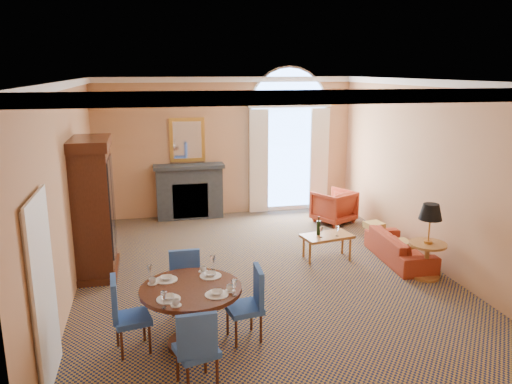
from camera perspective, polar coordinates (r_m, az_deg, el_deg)
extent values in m
plane|color=#141C3F|center=(8.57, 0.73, -9.26)|extent=(7.50, 7.50, 0.00)
cube|color=tan|center=(11.70, -3.43, 5.15)|extent=(6.00, 0.04, 3.20)
cube|color=tan|center=(7.97, -20.75, 0.15)|extent=(0.04, 7.50, 3.20)
cube|color=tan|center=(9.22, 19.25, 2.04)|extent=(0.04, 7.50, 3.20)
cube|color=white|center=(7.88, 0.80, 12.66)|extent=(6.00, 7.50, 0.04)
cube|color=white|center=(7.89, 0.80, 12.22)|extent=(6.00, 7.50, 0.12)
cube|color=white|center=(5.88, -23.10, -10.70)|extent=(0.08, 0.90, 2.06)
cube|color=#363B40|center=(11.59, -7.60, -0.06)|extent=(1.50, 0.40, 1.20)
cube|color=#363B40|center=(11.43, -7.69, 3.02)|extent=(1.60, 0.46, 0.08)
cube|color=gold|center=(11.54, -7.87, 5.93)|extent=(0.80, 0.04, 1.00)
cube|color=silver|center=(11.52, -7.86, 5.92)|extent=(0.64, 0.02, 0.84)
cube|color=white|center=(12.06, 3.68, 3.73)|extent=(1.90, 0.04, 2.50)
cube|color=#98C2FF|center=(12.05, 3.69, 3.72)|extent=(1.70, 0.02, 2.30)
cylinder|color=white|center=(11.90, 3.77, 9.66)|extent=(1.90, 0.04, 1.90)
cube|color=beige|center=(11.76, 0.32, 3.49)|extent=(0.45, 0.06, 2.45)
cube|color=beige|center=(12.17, 7.23, 3.74)|extent=(0.45, 0.06, 2.45)
cube|color=beige|center=(11.78, 3.94, 10.34)|extent=(2.00, 0.08, 0.30)
cube|color=#38190C|center=(8.66, -18.06, -2.25)|extent=(0.59, 1.06, 2.13)
cube|color=#38190C|center=(8.43, -18.64, 5.28)|extent=(0.66, 1.17, 0.17)
cube|color=#38190C|center=(8.98, -17.58, -8.46)|extent=(0.66, 1.17, 0.11)
cylinder|color=#38190C|center=(6.23, -7.47, -10.97)|extent=(1.25, 1.25, 0.05)
cylinder|color=#38190C|center=(6.41, -7.35, -14.16)|extent=(0.17, 0.17, 0.73)
cylinder|color=#38190C|center=(6.57, -7.26, -16.74)|extent=(0.62, 0.62, 0.06)
cylinder|color=silver|center=(6.50, -5.21, -9.52)|extent=(0.28, 0.28, 0.01)
imported|color=silver|center=(6.49, -5.22, -9.33)|extent=(0.15, 0.15, 0.04)
imported|color=silver|center=(6.64, -6.06, -8.71)|extent=(0.09, 0.09, 0.07)
cylinder|color=silver|center=(6.46, -10.20, -9.84)|extent=(0.28, 0.28, 0.01)
imported|color=silver|center=(6.45, -10.21, -9.64)|extent=(0.15, 0.15, 0.04)
imported|color=silver|center=(6.38, -11.75, -9.89)|extent=(0.09, 0.09, 0.07)
cylinder|color=silver|center=(5.96, -9.96, -11.97)|extent=(0.28, 0.28, 0.01)
imported|color=silver|center=(5.94, -9.97, -11.75)|extent=(0.15, 0.15, 0.04)
imported|color=silver|center=(5.79, -9.14, -12.33)|extent=(0.09, 0.09, 0.07)
cylinder|color=silver|center=(6.00, -4.52, -11.61)|extent=(0.28, 0.28, 0.01)
imported|color=silver|center=(5.98, -4.52, -11.39)|extent=(0.15, 0.15, 0.04)
imported|color=silver|center=(6.07, -3.00, -10.87)|extent=(0.09, 0.09, 0.07)
cube|color=#284F9D|center=(6.99, -7.93, -11.18)|extent=(0.47, 0.47, 0.07)
cube|color=#284F9D|center=(7.06, -8.15, -8.50)|extent=(0.42, 0.07, 0.50)
cylinder|color=#38190C|center=(7.26, -6.85, -12.14)|extent=(0.03, 0.03, 0.39)
cylinder|color=#38190C|center=(7.21, -9.47, -12.45)|extent=(0.03, 0.03, 0.39)
cylinder|color=#38190C|center=(6.98, -6.21, -13.27)|extent=(0.03, 0.03, 0.39)
cylinder|color=#38190C|center=(6.92, -8.95, -13.62)|extent=(0.03, 0.03, 0.39)
cube|color=#284F9D|center=(5.66, -6.82, -17.54)|extent=(0.52, 0.52, 0.07)
cube|color=#284F9D|center=(5.36, -6.75, -16.09)|extent=(0.42, 0.08, 0.50)
cylinder|color=#38190C|center=(5.61, -7.76, -20.70)|extent=(0.03, 0.03, 0.39)
cylinder|color=#38190C|center=(5.71, -4.46, -19.93)|extent=(0.03, 0.03, 0.39)
cylinder|color=#38190C|center=(5.87, -8.96, -19.02)|extent=(0.03, 0.03, 0.39)
cylinder|color=#38190C|center=(5.97, -5.81, -18.33)|extent=(0.03, 0.03, 0.39)
cube|color=#284F9D|center=(6.48, -1.39, -13.15)|extent=(0.49, 0.49, 0.07)
cube|color=#284F9D|center=(6.40, 0.30, -10.77)|extent=(0.08, 0.42, 0.50)
cylinder|color=#38190C|center=(6.50, 0.56, -15.33)|extent=(0.03, 0.03, 0.39)
cylinder|color=#38190C|center=(6.77, -0.54, -14.06)|extent=(0.03, 0.03, 0.39)
cylinder|color=#38190C|center=(6.40, -2.28, -15.85)|extent=(0.03, 0.03, 0.39)
cylinder|color=#38190C|center=(6.68, -3.27, -14.53)|extent=(0.03, 0.03, 0.39)
cube|color=#284F9D|center=(6.42, -13.97, -13.87)|extent=(0.50, 0.50, 0.07)
cube|color=#284F9D|center=(6.32, -15.89, -11.67)|extent=(0.09, 0.43, 0.50)
cylinder|color=#38190C|center=(6.65, -15.56, -15.18)|extent=(0.03, 0.03, 0.39)
cylinder|color=#38190C|center=(6.36, -15.08, -16.56)|extent=(0.03, 0.03, 0.39)
cylinder|color=#38190C|center=(6.69, -12.68, -14.79)|extent=(0.03, 0.03, 0.39)
cylinder|color=#38190C|center=(6.41, -12.05, -16.14)|extent=(0.03, 0.03, 0.39)
imported|color=#A2351D|center=(9.39, 16.10, -6.10)|extent=(0.73, 1.72, 0.49)
imported|color=#A2351D|center=(11.33, 8.87, -1.65)|extent=(1.07, 1.08, 0.73)
cube|color=#A56731|center=(9.14, 8.12, -5.03)|extent=(0.98, 0.66, 0.05)
cylinder|color=#A56731|center=(8.93, 6.18, -6.98)|extent=(0.04, 0.04, 0.40)
cylinder|color=#A56731|center=(9.19, 10.69, -6.53)|extent=(0.04, 0.04, 0.40)
cylinder|color=#A56731|center=(9.25, 5.47, -6.21)|extent=(0.04, 0.04, 0.40)
cylinder|color=#A56731|center=(9.50, 9.85, -5.81)|extent=(0.04, 0.04, 0.40)
cylinder|color=#A56731|center=(8.65, 19.05, -5.67)|extent=(0.61, 0.61, 0.04)
cylinder|color=#A56731|center=(8.75, 18.89, -7.54)|extent=(0.08, 0.08, 0.57)
cylinder|color=#A56731|center=(8.85, 18.76, -9.13)|extent=(0.44, 0.44, 0.04)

